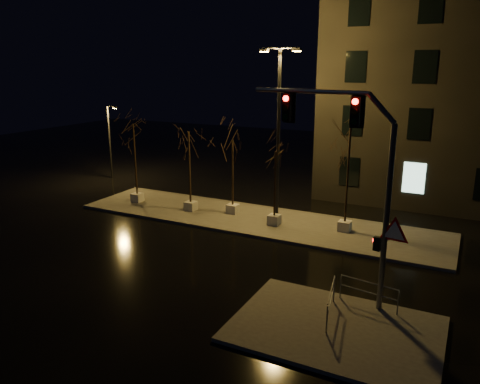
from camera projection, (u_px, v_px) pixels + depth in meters
The scene contains 13 objects.
ground at pixel (202, 257), 22.46m from camera, with size 90.00×90.00×0.00m, color black.
median at pixel (255, 220), 27.61m from camera, with size 22.00×5.00×0.15m, color #4E4B45.
sidewalk_corner at pixel (335, 329), 16.16m from camera, with size 7.00×5.00×0.15m, color #4E4B45.
tree_0 at pixel (134, 142), 30.01m from camera, with size 1.80×1.80×5.26m.
tree_1 at pixel (189, 150), 28.20m from camera, with size 1.80×1.80×5.04m.
tree_2 at pixel (233, 156), 27.71m from camera, with size 1.80×1.80×4.63m.
tree_3 at pixel (275, 168), 25.73m from camera, with size 1.80×1.80×4.32m.
tree_4 at pixel (349, 151), 24.40m from camera, with size 1.80×1.80×5.80m.
traffic_signal_mast at pixel (355, 168), 16.75m from camera, with size 6.40×1.12×7.90m.
streetlight_main at pixel (279, 123), 26.40m from camera, with size 2.42×0.34×9.70m.
streetlight_far at pixel (110, 139), 37.35m from camera, with size 1.14×0.33×5.84m.
guard_rail_a at pixel (369, 290), 17.41m from camera, with size 2.25×0.40×0.98m.
guard_rail_b at pixel (331, 299), 16.65m from camera, with size 0.44×2.28×1.09m.
Camera 1 is at (11.02, -17.80, 8.89)m, focal length 35.00 mm.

